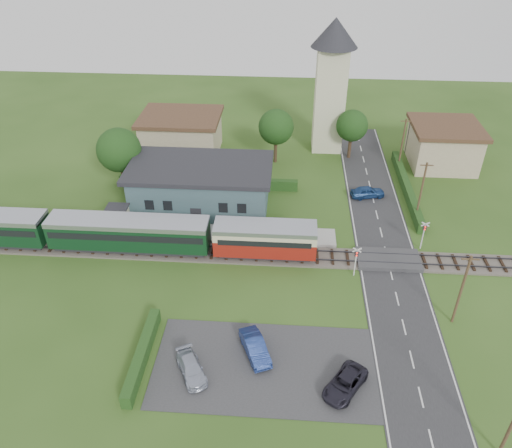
# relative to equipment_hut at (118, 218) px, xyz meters

# --- Properties ---
(ground) EXTENTS (120.00, 120.00, 0.00)m
(ground) POSITION_rel_equipment_hut_xyz_m (18.00, -5.20, -1.75)
(ground) COLOR #2D4C19
(railway_track) EXTENTS (76.00, 3.20, 0.49)m
(railway_track) POSITION_rel_equipment_hut_xyz_m (18.00, -3.20, -1.64)
(railway_track) COLOR #4C443D
(railway_track) RESTS_ON ground
(road) EXTENTS (6.00, 70.00, 0.05)m
(road) POSITION_rel_equipment_hut_xyz_m (28.00, -5.20, -1.72)
(road) COLOR #28282B
(road) RESTS_ON ground
(car_park) EXTENTS (17.00, 9.00, 0.08)m
(car_park) POSITION_rel_equipment_hut_xyz_m (16.50, -17.20, -1.71)
(car_park) COLOR #333335
(car_park) RESTS_ON ground
(crossing_deck) EXTENTS (6.20, 3.40, 0.45)m
(crossing_deck) POSITION_rel_equipment_hut_xyz_m (28.00, -3.20, -1.52)
(crossing_deck) COLOR #333335
(crossing_deck) RESTS_ON ground
(platform) EXTENTS (30.00, 3.00, 0.45)m
(platform) POSITION_rel_equipment_hut_xyz_m (8.00, 0.00, -1.52)
(platform) COLOR gray
(platform) RESTS_ON ground
(equipment_hut) EXTENTS (2.30, 2.30, 2.55)m
(equipment_hut) POSITION_rel_equipment_hut_xyz_m (0.00, 0.00, 0.00)
(equipment_hut) COLOR beige
(equipment_hut) RESTS_ON platform
(station_building) EXTENTS (16.00, 9.00, 5.30)m
(station_building) POSITION_rel_equipment_hut_xyz_m (8.00, 5.79, 0.95)
(station_building) COLOR #425D63
(station_building) RESTS_ON ground
(train) EXTENTS (43.20, 2.90, 3.40)m
(train) POSITION_rel_equipment_hut_xyz_m (-1.01, -3.20, 0.43)
(train) COLOR #232328
(train) RESTS_ON ground
(church_tower) EXTENTS (6.00, 6.00, 17.60)m
(church_tower) POSITION_rel_equipment_hut_xyz_m (23.00, 22.80, 8.48)
(church_tower) COLOR beige
(church_tower) RESTS_ON ground
(house_west) EXTENTS (10.80, 8.80, 5.50)m
(house_west) POSITION_rel_equipment_hut_xyz_m (3.00, 19.80, 1.04)
(house_west) COLOR tan
(house_west) RESTS_ON ground
(house_east) EXTENTS (8.80, 8.80, 5.50)m
(house_east) POSITION_rel_equipment_hut_xyz_m (38.00, 18.80, 1.05)
(house_east) COLOR tan
(house_east) RESTS_ON ground
(hedge_carpark) EXTENTS (0.80, 9.00, 1.20)m
(hedge_carpark) POSITION_rel_equipment_hut_xyz_m (7.00, -17.20, -1.15)
(hedge_carpark) COLOR #193814
(hedge_carpark) RESTS_ON ground
(hedge_roadside) EXTENTS (0.80, 18.00, 1.20)m
(hedge_roadside) POSITION_rel_equipment_hut_xyz_m (32.20, 10.80, -1.15)
(hedge_roadside) COLOR #193814
(hedge_roadside) RESTS_ON ground
(hedge_station) EXTENTS (22.00, 0.80, 1.30)m
(hedge_station) POSITION_rel_equipment_hut_xyz_m (8.00, 10.30, -1.10)
(hedge_station) COLOR #193814
(hedge_station) RESTS_ON ground
(tree_a) EXTENTS (5.20, 5.20, 8.00)m
(tree_a) POSITION_rel_equipment_hut_xyz_m (-2.00, 8.80, 3.63)
(tree_a) COLOR #332316
(tree_a) RESTS_ON ground
(tree_b) EXTENTS (4.60, 4.60, 7.34)m
(tree_b) POSITION_rel_equipment_hut_xyz_m (16.00, 17.80, 3.27)
(tree_b) COLOR #332316
(tree_b) RESTS_ON ground
(tree_c) EXTENTS (4.20, 4.20, 6.78)m
(tree_c) POSITION_rel_equipment_hut_xyz_m (26.00, 19.80, 2.91)
(tree_c) COLOR #332316
(tree_c) RESTS_ON ground
(utility_pole_b) EXTENTS (1.40, 0.22, 7.00)m
(utility_pole_b) POSITION_rel_equipment_hut_xyz_m (32.20, -11.20, 1.88)
(utility_pole_b) COLOR #473321
(utility_pole_b) RESTS_ON ground
(utility_pole_c) EXTENTS (1.40, 0.22, 7.00)m
(utility_pole_c) POSITION_rel_equipment_hut_xyz_m (32.20, 4.80, 1.88)
(utility_pole_c) COLOR #473321
(utility_pole_c) RESTS_ON ground
(utility_pole_d) EXTENTS (1.40, 0.22, 7.00)m
(utility_pole_d) POSITION_rel_equipment_hut_xyz_m (32.20, 16.80, 1.88)
(utility_pole_d) COLOR #473321
(utility_pole_d) RESTS_ON ground
(crossing_signal_near) EXTENTS (0.84, 0.28, 3.28)m
(crossing_signal_near) POSITION_rel_equipment_hut_xyz_m (24.40, -5.61, 0.39)
(crossing_signal_near) COLOR silver
(crossing_signal_near) RESTS_ON ground
(crossing_signal_far) EXTENTS (0.84, 0.28, 3.28)m
(crossing_signal_far) POSITION_rel_equipment_hut_xyz_m (31.60, -0.81, 0.39)
(crossing_signal_far) COLOR silver
(crossing_signal_far) RESTS_ON ground
(streetlamp_west) EXTENTS (0.30, 0.30, 5.15)m
(streetlamp_west) POSITION_rel_equipment_hut_xyz_m (-4.00, 14.80, 1.29)
(streetlamp_west) COLOR #3F3F47
(streetlamp_west) RESTS_ON ground
(streetlamp_east) EXTENTS (0.30, 0.30, 5.15)m
(streetlamp_east) POSITION_rel_equipment_hut_xyz_m (34.00, 21.80, 1.29)
(streetlamp_east) COLOR #3F3F47
(streetlamp_east) RESTS_ON ground
(car_on_road) EXTENTS (4.29, 2.48, 1.37)m
(car_on_road) POSITION_rel_equipment_hut_xyz_m (27.33, 9.22, -1.01)
(car_on_road) COLOR navy
(car_on_road) RESTS_ON road
(car_park_blue) EXTENTS (2.98, 4.41, 1.38)m
(car_park_blue) POSITION_rel_equipment_hut_xyz_m (15.71, -15.97, -0.98)
(car_park_blue) COLOR navy
(car_park_blue) RESTS_ON car_park
(car_park_silver) EXTENTS (3.22, 4.20, 1.14)m
(car_park_silver) POSITION_rel_equipment_hut_xyz_m (11.05, -18.28, -1.10)
(car_park_silver) COLOR #A8AEC1
(car_park_silver) RESTS_ON car_park
(car_park_dark) EXTENTS (3.96, 4.61, 1.18)m
(car_park_dark) POSITION_rel_equipment_hut_xyz_m (22.50, -18.88, -1.08)
(car_park_dark) COLOR black
(car_park_dark) RESTS_ON car_park
(pedestrian_near) EXTENTS (0.62, 0.44, 1.62)m
(pedestrian_near) POSITION_rel_equipment_hut_xyz_m (13.41, -0.41, -0.49)
(pedestrian_near) COLOR gray
(pedestrian_near) RESTS_ON platform
(pedestrian_far) EXTENTS (0.85, 0.95, 1.61)m
(pedestrian_far) POSITION_rel_equipment_hut_xyz_m (3.70, -0.67, -0.49)
(pedestrian_far) COLOR gray
(pedestrian_far) RESTS_ON platform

